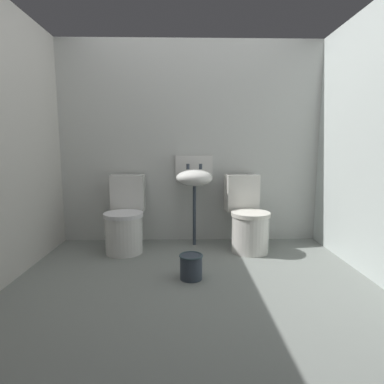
% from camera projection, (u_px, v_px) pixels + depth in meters
% --- Properties ---
extents(ground_plane, '(3.33, 2.83, 0.08)m').
position_uv_depth(ground_plane, '(193.00, 289.00, 2.46)').
color(ground_plane, slate).
extents(wall_back, '(3.33, 0.10, 2.25)m').
position_uv_depth(wall_back, '(190.00, 143.00, 3.54)').
color(wall_back, beige).
rests_on(wall_back, ground).
extents(toilet_left, '(0.40, 0.59, 0.78)m').
position_uv_depth(toilet_left, '(125.00, 220.00, 3.24)').
color(toilet_left, silver).
rests_on(toilet_left, ground).
extents(toilet_right, '(0.46, 0.64, 0.78)m').
position_uv_depth(toilet_right, '(247.00, 220.00, 3.27)').
color(toilet_right, silver).
rests_on(toilet_right, ground).
extents(sink, '(0.42, 0.35, 0.99)m').
position_uv_depth(sink, '(194.00, 177.00, 3.38)').
color(sink, '#303943').
rests_on(sink, ground).
extents(bucket, '(0.20, 0.20, 0.21)m').
position_uv_depth(bucket, '(191.00, 266.00, 2.55)').
color(bucket, '#303943').
rests_on(bucket, ground).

